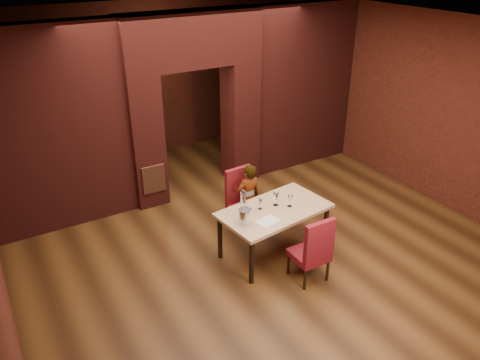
% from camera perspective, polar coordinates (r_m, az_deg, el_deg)
% --- Properties ---
extents(floor, '(8.00, 8.00, 0.00)m').
position_cam_1_polar(floor, '(7.44, 1.66, -7.11)').
color(floor, '#4C2C13').
rests_on(floor, ground).
extents(ceiling, '(7.00, 8.00, 0.04)m').
position_cam_1_polar(ceiling, '(6.23, 2.06, 18.02)').
color(ceiling, silver).
rests_on(ceiling, ground).
extents(wall_back, '(7.00, 0.04, 3.20)m').
position_cam_1_polar(wall_back, '(10.10, -10.72, 11.81)').
color(wall_back, maroon).
rests_on(wall_back, ground).
extents(wall_right, '(0.04, 8.00, 3.20)m').
position_cam_1_polar(wall_right, '(8.95, 21.31, 8.48)').
color(wall_right, maroon).
rests_on(wall_right, ground).
extents(pillar_left, '(0.55, 0.55, 2.30)m').
position_cam_1_polar(pillar_left, '(8.14, -11.57, 4.66)').
color(pillar_left, maroon).
rests_on(pillar_left, ground).
extents(pillar_right, '(0.55, 0.55, 2.30)m').
position_cam_1_polar(pillar_right, '(8.89, 0.02, 7.15)').
color(pillar_right, maroon).
rests_on(pillar_right, ground).
extents(lintel, '(2.45, 0.55, 0.90)m').
position_cam_1_polar(lintel, '(8.04, -6.06, 16.69)').
color(lintel, maroon).
rests_on(lintel, ground).
extents(wing_wall_left, '(2.28, 0.35, 3.20)m').
position_cam_1_polar(wing_wall_left, '(7.68, -21.80, 5.48)').
color(wing_wall_left, maroon).
rests_on(wing_wall_left, ground).
extents(wing_wall_right, '(2.28, 0.35, 3.20)m').
position_cam_1_polar(wing_wall_right, '(9.52, 7.48, 11.12)').
color(wing_wall_right, maroon).
rests_on(wing_wall_right, ground).
extents(vent_panel, '(0.40, 0.03, 0.50)m').
position_cam_1_polar(vent_panel, '(8.13, -10.46, 0.09)').
color(vent_panel, '#A2512F').
rests_on(vent_panel, ground).
extents(rear_door, '(0.90, 0.08, 2.10)m').
position_cam_1_polar(rear_door, '(10.07, -12.46, 8.33)').
color(rear_door, black).
rests_on(rear_door, ground).
extents(rear_door_frame, '(1.02, 0.04, 2.22)m').
position_cam_1_polar(rear_door_frame, '(10.04, -12.39, 8.27)').
color(rear_door_frame, black).
rests_on(rear_door_frame, ground).
extents(dining_table, '(1.68, 1.07, 0.74)m').
position_cam_1_polar(dining_table, '(6.96, 4.13, -6.17)').
color(dining_table, tan).
rests_on(dining_table, ground).
extents(chair_far, '(0.49, 0.49, 1.02)m').
position_cam_1_polar(chair_far, '(7.42, 0.61, -2.60)').
color(chair_far, maroon).
rests_on(chair_far, ground).
extents(chair_near, '(0.47, 0.47, 1.00)m').
position_cam_1_polar(chair_near, '(6.44, 8.46, -8.10)').
color(chair_near, maroon).
rests_on(chair_near, ground).
extents(person_seated, '(0.42, 0.28, 1.15)m').
position_cam_1_polar(person_seated, '(7.37, 1.04, -2.21)').
color(person_seated, silver).
rests_on(person_seated, ground).
extents(wine_glass_a, '(0.07, 0.07, 0.18)m').
position_cam_1_polar(wine_glass_a, '(6.71, 2.46, -2.87)').
color(wine_glass_a, white).
rests_on(wine_glass_a, dining_table).
extents(wine_glass_b, '(0.09, 0.09, 0.22)m').
position_cam_1_polar(wine_glass_b, '(6.80, 4.40, -2.27)').
color(wine_glass_b, white).
rests_on(wine_glass_b, dining_table).
extents(wine_glass_c, '(0.08, 0.08, 0.19)m').
position_cam_1_polar(wine_glass_c, '(6.80, 6.10, -2.49)').
color(wine_glass_c, white).
rests_on(wine_glass_c, dining_table).
extents(tasting_sheet, '(0.34, 0.28, 0.00)m').
position_cam_1_polar(tasting_sheet, '(6.47, 3.42, -5.03)').
color(tasting_sheet, silver).
rests_on(tasting_sheet, dining_table).
extents(wine_bucket, '(0.18, 0.18, 0.22)m').
position_cam_1_polar(wine_bucket, '(6.36, 0.64, -4.46)').
color(wine_bucket, '#BABBC1').
rests_on(wine_bucket, dining_table).
extents(water_bottle, '(0.08, 0.08, 0.33)m').
position_cam_1_polar(water_bottle, '(6.62, 0.40, -2.49)').
color(water_bottle, white).
rests_on(water_bottle, dining_table).
extents(potted_plant, '(0.52, 0.53, 0.45)m').
position_cam_1_polar(potted_plant, '(7.96, 3.95, -2.82)').
color(potted_plant, '#296123').
rests_on(potted_plant, ground).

